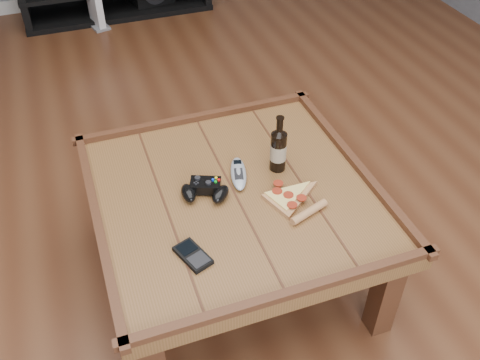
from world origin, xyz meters
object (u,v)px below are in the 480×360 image
object	(u,v)px
beer_bottle	(278,149)
pizza_slice	(291,199)
smartphone	(193,255)
remote_control	(238,173)
coffee_table	(234,204)
game_controller	(205,190)
game_console	(96,12)

from	to	relation	value
beer_bottle	pizza_slice	bearing A→B (deg)	-97.60
smartphone	remote_control	distance (m)	0.42
pizza_slice	smartphone	size ratio (longest dim) A/B	2.17
pizza_slice	remote_control	xyz separation A→B (m)	(-0.13, 0.19, 0.00)
coffee_table	beer_bottle	distance (m)	0.26
smartphone	remote_control	world-z (taller)	remote_control
pizza_slice	game_controller	bearing A→B (deg)	134.95
beer_bottle	remote_control	size ratio (longest dim) A/B	1.18
remote_control	beer_bottle	bearing A→B (deg)	13.57
game_controller	pizza_slice	bearing A→B (deg)	-3.26
smartphone	pizza_slice	bearing A→B (deg)	-1.87
smartphone	beer_bottle	bearing A→B (deg)	16.77
coffee_table	beer_bottle	size ratio (longest dim) A/B	4.44
coffee_table	game_controller	bearing A→B (deg)	168.41
game_controller	smartphone	size ratio (longest dim) A/B	1.22
beer_bottle	pizza_slice	world-z (taller)	beer_bottle
game_console	coffee_table	bearing A→B (deg)	-100.44
beer_bottle	game_controller	bearing A→B (deg)	-170.16
game_controller	pizza_slice	world-z (taller)	game_controller
game_controller	game_console	bearing A→B (deg)	114.47
coffee_table	smartphone	size ratio (longest dim) A/B	7.03
beer_bottle	pizza_slice	size ratio (longest dim) A/B	0.73
smartphone	remote_control	size ratio (longest dim) A/B	0.74
beer_bottle	game_controller	size ratio (longest dim) A/B	1.30
pizza_slice	remote_control	world-z (taller)	pizza_slice
remote_control	game_console	world-z (taller)	remote_control
smartphone	game_console	world-z (taller)	smartphone
beer_bottle	game_console	world-z (taller)	beer_bottle
game_controller	remote_control	xyz separation A→B (m)	(0.15, 0.06, -0.01)
smartphone	game_controller	bearing A→B (deg)	45.36
game_controller	remote_control	distance (m)	0.16
pizza_slice	smartphone	xyz separation A→B (m)	(-0.40, -0.13, -0.00)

